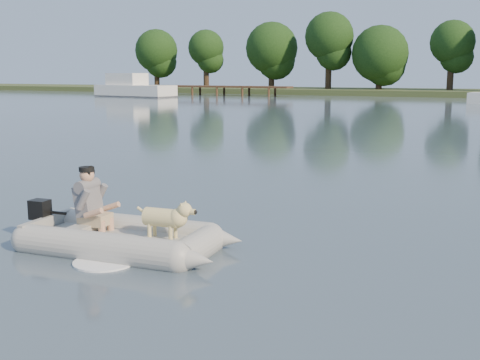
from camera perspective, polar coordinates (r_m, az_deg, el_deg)
The scene contains 8 objects.
water at distance 8.50m, azimuth -8.10°, elevation -7.21°, with size 160.00×160.00×0.00m, color #505E6D.
shore_bank at distance 68.97m, azimuth 21.25°, elevation 7.65°, with size 160.00×12.00×0.70m, color #47512D.
dock at distance 66.24m, azimuth -2.65°, elevation 8.48°, with size 18.00×2.00×1.04m, color #4C331E, non-canonical shape.
dinghy at distance 8.78m, azimuth -10.89°, elevation -3.16°, with size 4.11×2.66×1.26m, color #A2A19C, non-canonical shape.
man at distance 9.13m, azimuth -14.13°, elevation -1.68°, with size 0.65×0.56×0.97m, color slate, non-canonical shape.
dog at distance 8.55m, azimuth -7.39°, elevation -3.85°, with size 0.84×0.30×0.56m, color tan, non-canonical shape.
outboard_motor at distance 9.70m, azimuth -18.38°, elevation -3.74°, with size 0.37×0.26×0.71m, color black, non-canonical shape.
cabin_cruiser at distance 63.12m, azimuth -9.94°, elevation 8.87°, with size 9.12×3.26×2.82m, color white, non-canonical shape.
Camera 1 is at (4.44, -6.79, 2.53)m, focal length 45.00 mm.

